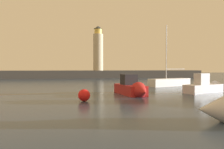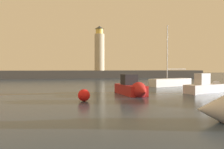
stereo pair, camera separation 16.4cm
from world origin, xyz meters
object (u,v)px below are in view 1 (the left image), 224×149
Objects in this scene: motorboat_0 at (133,89)px; mooring_buoy at (84,95)px; lighthouse at (98,49)px; sailboat_moored at (170,82)px; motorboat_3 at (208,87)px.

motorboat_0 is 6.04m from mooring_buoy.
lighthouse is 1.38× the size of sailboat_moored.
motorboat_3 is 6.35× the size of mooring_buoy.
sailboat_moored reaches higher than motorboat_3.
motorboat_3 is (8.81, 1.01, -0.03)m from motorboat_0.
lighthouse reaches higher than motorboat_3.
motorboat_0 is 8.86m from motorboat_3.
sailboat_moored is at bearing -79.27° from lighthouse.
lighthouse is 12.78× the size of mooring_buoy.
lighthouse is 1.97× the size of motorboat_0.
lighthouse is 42.99m from motorboat_0.
sailboat_moored reaches higher than mooring_buoy.
motorboat_0 is at bearing -173.45° from motorboat_3.
motorboat_0 reaches higher than mooring_buoy.
lighthouse reaches higher than mooring_buoy.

